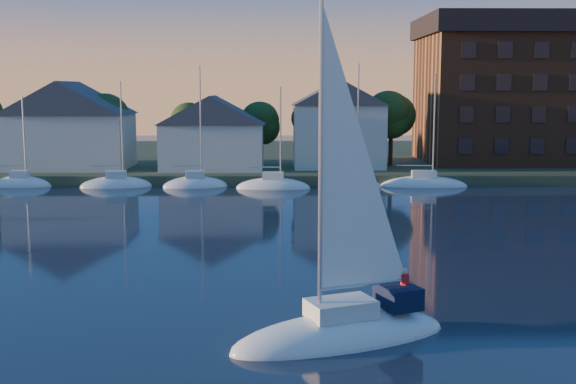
{
  "coord_description": "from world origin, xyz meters",
  "views": [
    {
      "loc": [
        1.25,
        -22.65,
        9.87
      ],
      "look_at": [
        1.84,
        22.0,
        3.43
      ],
      "focal_mm": 45.0,
      "sensor_mm": 36.0,
      "label": 1
    }
  ],
  "objects_px": {
    "clubhouse_west": "(69,124)",
    "hero_sailboat": "(344,325)",
    "clubhouse_east": "(338,123)",
    "clubhouse_centre": "(213,132)",
    "condo_block": "(549,89)"
  },
  "relations": [
    {
      "from": "clubhouse_west",
      "to": "clubhouse_centre",
      "type": "distance_m",
      "value": 16.05
    },
    {
      "from": "clubhouse_west",
      "to": "hero_sailboat",
      "type": "relative_size",
      "value": 0.95
    },
    {
      "from": "clubhouse_west",
      "to": "condo_block",
      "type": "relative_size",
      "value": 0.44
    },
    {
      "from": "clubhouse_east",
      "to": "clubhouse_west",
      "type": "bearing_deg",
      "value": -178.09
    },
    {
      "from": "clubhouse_centre",
      "to": "clubhouse_east",
      "type": "distance_m",
      "value": 14.17
    },
    {
      "from": "clubhouse_west",
      "to": "condo_block",
      "type": "bearing_deg",
      "value": 7.07
    },
    {
      "from": "clubhouse_east",
      "to": "hero_sailboat",
      "type": "relative_size",
      "value": 0.73
    },
    {
      "from": "condo_block",
      "to": "hero_sailboat",
      "type": "relative_size",
      "value": 2.16
    },
    {
      "from": "condo_block",
      "to": "hero_sailboat",
      "type": "distance_m",
      "value": 67.97
    },
    {
      "from": "clubhouse_centre",
      "to": "hero_sailboat",
      "type": "distance_m",
      "value": 53.37
    },
    {
      "from": "clubhouse_centre",
      "to": "condo_block",
      "type": "height_order",
      "value": "condo_block"
    },
    {
      "from": "clubhouse_west",
      "to": "condo_block",
      "type": "distance_m",
      "value": 56.56
    },
    {
      "from": "clubhouse_centre",
      "to": "clubhouse_east",
      "type": "bearing_deg",
      "value": 8.13
    },
    {
      "from": "clubhouse_west",
      "to": "clubhouse_centre",
      "type": "bearing_deg",
      "value": -3.58
    },
    {
      "from": "clubhouse_east",
      "to": "condo_block",
      "type": "bearing_deg",
      "value": 12.89
    }
  ]
}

